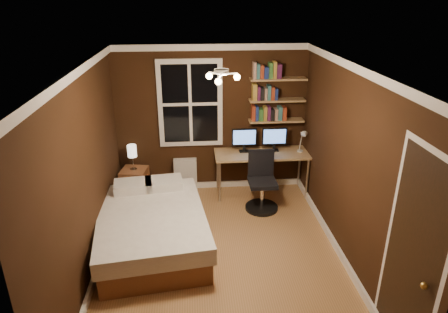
{
  "coord_description": "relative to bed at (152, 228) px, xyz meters",
  "views": [
    {
      "loc": [
        -0.33,
        -4.35,
        3.26
      ],
      "look_at": [
        0.07,
        0.45,
        1.26
      ],
      "focal_mm": 32.0,
      "sensor_mm": 36.0,
      "label": 1
    }
  ],
  "objects": [
    {
      "name": "desk",
      "position": [
        1.74,
        1.43,
        0.41
      ],
      "size": [
        1.59,
        0.6,
        0.75
      ],
      "color": "#9B7C4B",
      "rests_on": "ground"
    },
    {
      "name": "door",
      "position": [
        2.51,
        -1.91,
        0.74
      ],
      "size": [
        0.03,
        0.82,
        2.05
      ],
      "primitive_type": null,
      "color": "black",
      "rests_on": "ground"
    },
    {
      "name": "books_row_lower",
      "position": [
        2.0,
        1.62,
        1.1
      ],
      "size": [
        0.54,
        0.16,
        0.23
      ],
      "primitive_type": null,
      "color": "maroon",
      "rests_on": "bookshelf_lower"
    },
    {
      "name": "nightstand",
      "position": [
        -0.41,
        1.45,
        -0.03
      ],
      "size": [
        0.47,
        0.47,
        0.51
      ],
      "primitive_type": "cube",
      "rotation": [
        0.0,
        0.0,
        -0.17
      ],
      "color": "brown",
      "rests_on": "ground"
    },
    {
      "name": "radiator",
      "position": [
        0.44,
        1.63,
        0.01
      ],
      "size": [
        0.39,
        0.14,
        0.59
      ],
      "primitive_type": "cube",
      "color": "beige",
      "rests_on": "ground"
    },
    {
      "name": "ceiling",
      "position": [
        0.92,
        -0.36,
        2.22
      ],
      "size": [
        3.2,
        4.2,
        0.02
      ],
      "primitive_type": "cube",
      "color": "white",
      "rests_on": "wall_back"
    },
    {
      "name": "wall_back",
      "position": [
        0.92,
        1.74,
        0.97
      ],
      "size": [
        3.2,
        0.04,
        2.5
      ],
      "primitive_type": "cube",
      "color": "black",
      "rests_on": "ground"
    },
    {
      "name": "bookshelf_lower",
      "position": [
        2.0,
        1.62,
        0.97
      ],
      "size": [
        0.92,
        0.22,
        0.03
      ],
      "primitive_type": "cube",
      "color": "#9B7C4B",
      "rests_on": "wall_back"
    },
    {
      "name": "office_chair",
      "position": [
        1.66,
        0.92,
        0.08
      ],
      "size": [
        0.53,
        0.53,
        0.95
      ],
      "rotation": [
        0.0,
        0.0,
        0.01
      ],
      "color": "black",
      "rests_on": "ground"
    },
    {
      "name": "books_row_upper",
      "position": [
        2.0,
        1.62,
        1.8
      ],
      "size": [
        0.42,
        0.16,
        0.23
      ],
      "primitive_type": null,
      "color": "#2F632A",
      "rests_on": "bookshelf_upper"
    },
    {
      "name": "window",
      "position": [
        0.57,
        1.71,
        1.27
      ],
      "size": [
        1.06,
        0.06,
        1.46
      ],
      "primitive_type": "cube",
      "color": "white",
      "rests_on": "wall_back"
    },
    {
      "name": "wall_left",
      "position": [
        -0.68,
        -0.36,
        0.97
      ],
      "size": [
        0.04,
        4.2,
        2.5
      ],
      "primitive_type": "cube",
      "color": "black",
      "rests_on": "ground"
    },
    {
      "name": "monitor_right",
      "position": [
        1.96,
        1.5,
        0.67
      ],
      "size": [
        0.42,
        0.12,
        0.41
      ],
      "primitive_type": null,
      "color": "black",
      "rests_on": "desk"
    },
    {
      "name": "door_knob",
      "position": [
        2.47,
        -2.21,
        0.72
      ],
      "size": [
        0.06,
        0.06,
        0.06
      ],
      "primitive_type": "sphere",
      "color": "gold",
      "rests_on": "door"
    },
    {
      "name": "floor",
      "position": [
        0.92,
        -0.36,
        -0.28
      ],
      "size": [
        4.2,
        4.2,
        0.0
      ],
      "primitive_type": "plane",
      "color": "olive",
      "rests_on": "ground"
    },
    {
      "name": "bookshelf_middle",
      "position": [
        2.0,
        1.62,
        1.32
      ],
      "size": [
        0.92,
        0.22,
        0.03
      ],
      "primitive_type": "cube",
      "color": "#9B7C4B",
      "rests_on": "wall_back"
    },
    {
      "name": "desk_lamp",
      "position": [
        2.39,
        1.35,
        0.69
      ],
      "size": [
        0.14,
        0.32,
        0.44
      ],
      "primitive_type": null,
      "color": "silver",
      "rests_on": "desk"
    },
    {
      "name": "bedside_lamp",
      "position": [
        -0.41,
        1.45,
        0.45
      ],
      "size": [
        0.15,
        0.15,
        0.44
      ],
      "primitive_type": null,
      "color": "#F1E3CB",
      "rests_on": "nightstand"
    },
    {
      "name": "ceiling_fixture",
      "position": [
        0.92,
        -0.46,
        2.12
      ],
      "size": [
        0.44,
        0.44,
        0.18
      ],
      "primitive_type": null,
      "color": "beige",
      "rests_on": "ceiling"
    },
    {
      "name": "bookshelf_upper",
      "position": [
        2.0,
        1.62,
        1.67
      ],
      "size": [
        0.92,
        0.22,
        0.03
      ],
      "primitive_type": "cube",
      "color": "#9B7C4B",
      "rests_on": "wall_back"
    },
    {
      "name": "wall_right",
      "position": [
        2.52,
        -0.36,
        0.97
      ],
      "size": [
        0.04,
        4.2,
        2.5
      ],
      "primitive_type": "cube",
      "color": "black",
      "rests_on": "ground"
    },
    {
      "name": "monitor_left",
      "position": [
        1.45,
        1.5,
        0.67
      ],
      "size": [
        0.42,
        0.12,
        0.41
      ],
      "primitive_type": null,
      "color": "black",
      "rests_on": "desk"
    },
    {
      "name": "books_row_middle",
      "position": [
        2.0,
        1.62,
        1.45
      ],
      "size": [
        0.42,
        0.16,
        0.23
      ],
      "primitive_type": null,
      "color": "navy",
      "rests_on": "bookshelf_middle"
    },
    {
      "name": "bed",
      "position": [
        0.0,
        0.0,
        0.0
      ],
      "size": [
        1.64,
        2.11,
        0.66
      ],
      "rotation": [
        0.0,
        0.0,
        0.13
      ],
      "color": "brown",
      "rests_on": "ground"
    }
  ]
}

